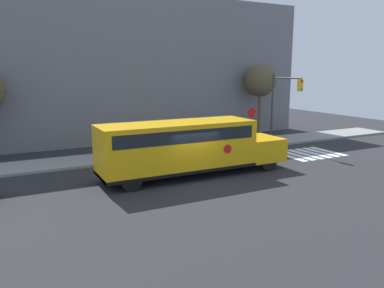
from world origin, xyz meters
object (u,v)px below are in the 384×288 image
Objects in this scene: traffic_light at (281,100)px; tree_far_sidewalk at (260,81)px; stop_sign at (251,121)px; school_bus at (186,145)px.

tree_far_sidewalk is (1.94, 5.04, 1.19)m from traffic_light.
tree_far_sidewalk is at bearing 68.93° from traffic_light.
traffic_light is at bearing -31.18° from stop_sign.
tree_far_sidewalk is at bearing 46.81° from stop_sign.
school_bus reaches higher than stop_sign.
stop_sign is at bearing 32.17° from school_bus.
stop_sign is at bearing 148.82° from traffic_light.
school_bus is at bearing -142.33° from tree_far_sidewalk.
stop_sign is 2.60m from traffic_light.
tree_far_sidewalk is (11.35, 8.76, 3.00)m from school_bus.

